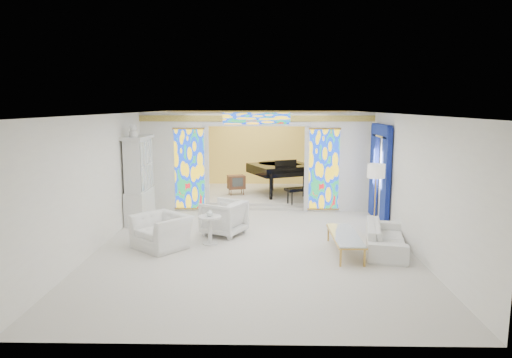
{
  "coord_description": "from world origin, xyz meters",
  "views": [
    {
      "loc": [
        0.25,
        -11.72,
        3.2
      ],
      "look_at": [
        0.02,
        0.2,
        1.27
      ],
      "focal_mm": 32.0,
      "sensor_mm": 36.0,
      "label": 1
    }
  ],
  "objects_px": {
    "china_cabinet": "(139,180)",
    "sofa": "(386,237)",
    "tv_console": "(236,182)",
    "coffee_table": "(345,236)",
    "grand_piano": "(280,169)",
    "armchair_right": "(224,218)",
    "armchair_left": "(162,231)"
  },
  "relations": [
    {
      "from": "china_cabinet",
      "to": "armchair_left",
      "type": "height_order",
      "value": "china_cabinet"
    },
    {
      "from": "armchair_right",
      "to": "armchair_left",
      "type": "bearing_deg",
      "value": -23.63
    },
    {
      "from": "armchair_left",
      "to": "grand_piano",
      "type": "distance_m",
      "value": 6.41
    },
    {
      "from": "coffee_table",
      "to": "tv_console",
      "type": "bearing_deg",
      "value": 115.75
    },
    {
      "from": "china_cabinet",
      "to": "tv_console",
      "type": "bearing_deg",
      "value": 50.5
    },
    {
      "from": "china_cabinet",
      "to": "grand_piano",
      "type": "bearing_deg",
      "value": 39.9
    },
    {
      "from": "armchair_left",
      "to": "tv_console",
      "type": "bearing_deg",
      "value": 116.28
    },
    {
      "from": "china_cabinet",
      "to": "armchair_right",
      "type": "height_order",
      "value": "china_cabinet"
    },
    {
      "from": "coffee_table",
      "to": "grand_piano",
      "type": "bearing_deg",
      "value": 101.59
    },
    {
      "from": "armchair_left",
      "to": "sofa",
      "type": "relative_size",
      "value": 0.55
    },
    {
      "from": "sofa",
      "to": "china_cabinet",
      "type": "bearing_deg",
      "value": 79.75
    },
    {
      "from": "armchair_left",
      "to": "tv_console",
      "type": "relative_size",
      "value": 1.75
    },
    {
      "from": "armchair_right",
      "to": "coffee_table",
      "type": "height_order",
      "value": "armchair_right"
    },
    {
      "from": "armchair_right",
      "to": "coffee_table",
      "type": "distance_m",
      "value": 3.11
    },
    {
      "from": "grand_piano",
      "to": "tv_console",
      "type": "xyz_separation_m",
      "value": [
        -1.51,
        -0.32,
        -0.41
      ]
    },
    {
      "from": "armchair_right",
      "to": "tv_console",
      "type": "height_order",
      "value": "armchair_right"
    },
    {
      "from": "coffee_table",
      "to": "china_cabinet",
      "type": "bearing_deg",
      "value": 153.11
    },
    {
      "from": "china_cabinet",
      "to": "armchair_left",
      "type": "relative_size",
      "value": 2.35
    },
    {
      "from": "china_cabinet",
      "to": "sofa",
      "type": "relative_size",
      "value": 1.3
    },
    {
      "from": "sofa",
      "to": "coffee_table",
      "type": "relative_size",
      "value": 1.11
    },
    {
      "from": "china_cabinet",
      "to": "armchair_right",
      "type": "xyz_separation_m",
      "value": [
        2.45,
        -1.26,
        -0.74
      ]
    },
    {
      "from": "coffee_table",
      "to": "grand_piano",
      "type": "relative_size",
      "value": 0.54
    },
    {
      "from": "armchair_right",
      "to": "sofa",
      "type": "xyz_separation_m",
      "value": [
        3.72,
        -1.2,
        -0.13
      ]
    },
    {
      "from": "armchair_right",
      "to": "sofa",
      "type": "relative_size",
      "value": 0.45
    },
    {
      "from": "armchair_left",
      "to": "grand_piano",
      "type": "bearing_deg",
      "value": 103.77
    },
    {
      "from": "tv_console",
      "to": "sofa",
      "type": "bearing_deg",
      "value": -73.93
    },
    {
      "from": "armchair_right",
      "to": "coffee_table",
      "type": "bearing_deg",
      "value": 90.17
    },
    {
      "from": "armchair_right",
      "to": "sofa",
      "type": "distance_m",
      "value": 3.91
    },
    {
      "from": "armchair_left",
      "to": "china_cabinet",
      "type": "bearing_deg",
      "value": 156.1
    },
    {
      "from": "armchair_right",
      "to": "grand_piano",
      "type": "bearing_deg",
      "value": -171.93
    },
    {
      "from": "grand_piano",
      "to": "tv_console",
      "type": "relative_size",
      "value": 5.3
    },
    {
      "from": "grand_piano",
      "to": "armchair_right",
      "type": "bearing_deg",
      "value": -133.17
    }
  ]
}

